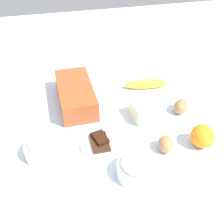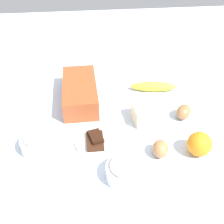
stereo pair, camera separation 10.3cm
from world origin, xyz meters
name	(u,v)px [view 1 (the left image)]	position (x,y,z in m)	size (l,w,h in m)	color
ground_plane	(112,123)	(0.00, 0.00, -0.01)	(2.40, 2.40, 0.02)	silver
loaf_pan	(76,94)	(0.14, 0.11, 0.04)	(0.28, 0.14, 0.08)	#9E4723
flour_bowl	(137,167)	(-0.26, -0.01, 0.03)	(0.12, 0.12, 0.07)	white
sugar_bowl	(44,147)	(-0.12, 0.25, 0.03)	(0.12, 0.12, 0.07)	white
banana	(147,84)	(0.18, -0.19, 0.02)	(0.19, 0.04, 0.04)	yellow
orange_fruit	(202,136)	(-0.19, -0.26, 0.04)	(0.08, 0.08, 0.08)	orange
butter_block	(142,112)	(-0.01, -0.11, 0.03)	(0.09, 0.06, 0.06)	#F4EDB2
egg_near_butter	(166,144)	(-0.18, -0.13, 0.03)	(0.05, 0.05, 0.06)	#A97144
egg_beside_bowl	(181,106)	(-0.01, -0.26, 0.03)	(0.05, 0.05, 0.07)	#9B683E
chocolate_plate	(100,143)	(-0.12, 0.07, 0.01)	(0.13, 0.13, 0.03)	white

